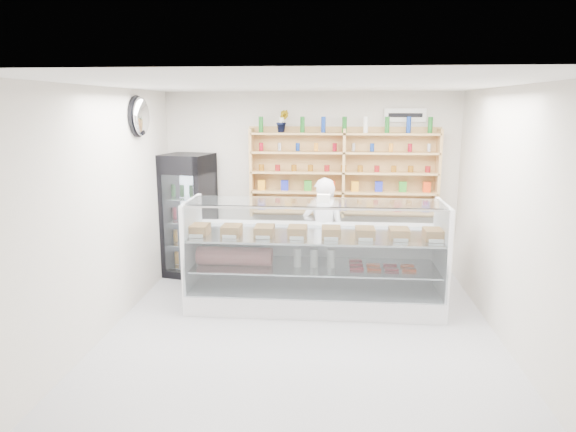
{
  "coord_description": "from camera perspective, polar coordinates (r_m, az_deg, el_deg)",
  "views": [
    {
      "loc": [
        0.31,
        -5.42,
        2.59
      ],
      "look_at": [
        -0.22,
        0.9,
        1.22
      ],
      "focal_mm": 32.0,
      "sensor_mm": 36.0,
      "label": 1
    }
  ],
  "objects": [
    {
      "name": "wall_sign",
      "position": [
        7.96,
        12.9,
        10.87
      ],
      "size": [
        0.62,
        0.03,
        0.2
      ],
      "primitive_type": "cube",
      "color": "white",
      "rests_on": "back_wall"
    },
    {
      "name": "shop_worker",
      "position": [
        7.28,
        3.97,
        -2.02
      ],
      "size": [
        0.6,
        0.41,
        1.62
      ],
      "primitive_type": "imported",
      "rotation": [
        0.0,
        0.0,
        3.11
      ],
      "color": "silver",
      "rests_on": "floor"
    },
    {
      "name": "potted_plant",
      "position": [
        7.8,
        -0.62,
        10.49
      ],
      "size": [
        0.2,
        0.17,
        0.33
      ],
      "primitive_type": "imported",
      "rotation": [
        0.0,
        0.0,
        0.1
      ],
      "color": "#1E6626",
      "rests_on": "wall_shelving"
    },
    {
      "name": "wall_shelving",
      "position": [
        7.82,
        6.17,
        4.79
      ],
      "size": [
        2.84,
        0.28,
        1.33
      ],
      "color": "tan",
      "rests_on": "back_wall"
    },
    {
      "name": "room",
      "position": [
        5.55,
        1.5,
        -0.19
      ],
      "size": [
        5.0,
        5.0,
        5.0
      ],
      "color": "#A1A1A5",
      "rests_on": "ground"
    },
    {
      "name": "drinks_cooler",
      "position": [
        8.02,
        -10.91,
        0.11
      ],
      "size": [
        0.8,
        0.79,
        1.88
      ],
      "rotation": [
        0.0,
        0.0,
        -0.21
      ],
      "color": "black",
      "rests_on": "floor"
    },
    {
      "name": "display_counter",
      "position": [
        6.74,
        2.91,
        -6.96
      ],
      "size": [
        3.25,
        0.97,
        1.41
      ],
      "color": "white",
      "rests_on": "floor"
    },
    {
      "name": "security_mirror",
      "position": [
        7.07,
        -16.02,
        10.58
      ],
      "size": [
        0.15,
        0.5,
        0.5
      ],
      "primitive_type": "ellipsoid",
      "color": "silver",
      "rests_on": "left_wall"
    }
  ]
}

